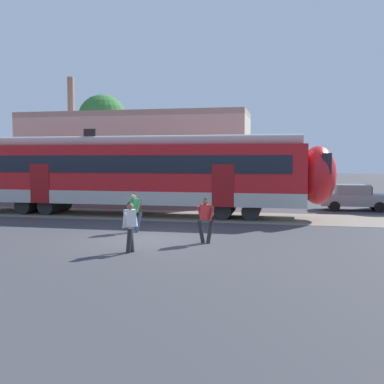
% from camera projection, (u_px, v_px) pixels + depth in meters
% --- Properties ---
extents(ground_plane, '(160.00, 160.00, 0.00)m').
position_uv_depth(ground_plane, '(146.00, 239.00, 17.23)').
color(ground_plane, '#38383D').
extents(pedestrian_green, '(0.68, 0.50, 1.67)m').
position_uv_depth(pedestrian_green, '(135.00, 209.00, 18.80)').
color(pedestrian_green, navy).
rests_on(pedestrian_green, ground).
extents(pedestrian_white, '(0.51, 0.70, 1.67)m').
position_uv_depth(pedestrian_white, '(130.00, 223.00, 14.74)').
color(pedestrian_white, '#28282D').
rests_on(pedestrian_white, ground).
extents(pedestrian_red, '(0.67, 0.54, 1.67)m').
position_uv_depth(pedestrian_red, '(206.00, 216.00, 16.35)').
color(pedestrian_red, '#28282D').
rests_on(pedestrian_red, ground).
extents(parked_car_grey, '(4.03, 1.82, 1.54)m').
position_uv_depth(parked_car_grey, '(354.00, 197.00, 26.70)').
color(parked_car_grey, gray).
rests_on(parked_car_grey, ground).
extents(background_building, '(16.67, 5.00, 9.20)m').
position_uv_depth(background_building, '(134.00, 157.00, 33.18)').
color(background_building, '#B2A899').
rests_on(background_building, ground).
extents(street_tree_left, '(4.13, 4.13, 8.50)m').
position_uv_depth(street_tree_left, '(103.00, 119.00, 38.20)').
color(street_tree_left, brown).
rests_on(street_tree_left, ground).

